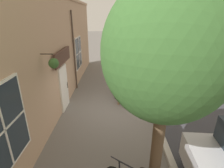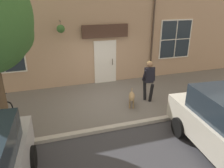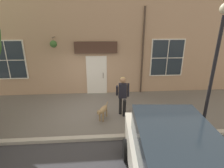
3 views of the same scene
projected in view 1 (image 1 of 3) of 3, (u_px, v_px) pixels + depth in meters
ground_plane at (109, 111)px, 8.35m from camera, size 90.00×90.00×0.00m
storefront_facade at (54, 57)px, 7.44m from camera, size 0.95×18.00×5.19m
pedestrian_walking at (118, 80)px, 9.27m from camera, size 0.66×0.58×1.71m
dog_on_leash at (124, 98)px, 8.71m from camera, size 1.05×0.51×0.62m
street_tree_by_curb at (166, 56)px, 3.53m from camera, size 2.69×2.42×5.04m
parked_car_mid_block at (187, 80)px, 9.81m from camera, size 4.42×2.18×1.75m
street_lamp at (139, 39)px, 11.14m from camera, size 0.32×0.32×4.30m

